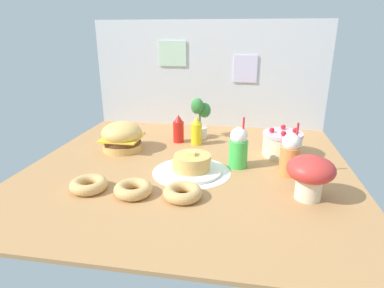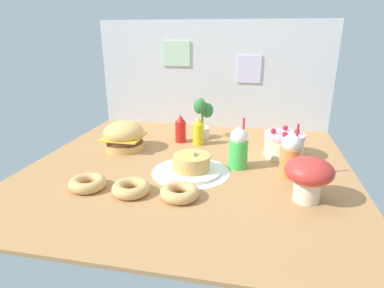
{
  "view_description": "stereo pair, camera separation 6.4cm",
  "coord_description": "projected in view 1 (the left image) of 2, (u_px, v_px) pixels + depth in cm",
  "views": [
    {
      "loc": [
        32.63,
        -179.99,
        78.09
      ],
      "look_at": [
        1.6,
        1.22,
        13.89
      ],
      "focal_mm": 29.92,
      "sensor_mm": 36.0,
      "label": 1
    },
    {
      "loc": [
        38.87,
        -178.81,
        78.09
      ],
      "look_at": [
        1.6,
        1.22,
        13.89
      ],
      "focal_mm": 29.92,
      "sensor_mm": 36.0,
      "label": 2
    }
  ],
  "objects": [
    {
      "name": "ground_plane",
      "position": [
        189.0,
        167.0,
        1.99
      ],
      "size": [
        195.41,
        188.04,
        2.0
      ],
      "primitive_type": "cube",
      "color": "#B27F4C"
    },
    {
      "name": "back_wall",
      "position": [
        208.0,
        75.0,
        2.71
      ],
      "size": [
        195.41,
        4.2,
        88.28
      ],
      "color": "silver",
      "rests_on": "ground_plane"
    },
    {
      "name": "doily_mat",
      "position": [
        191.0,
        172.0,
        1.89
      ],
      "size": [
        46.32,
        46.32,
        0.4
      ],
      "primitive_type": "cylinder",
      "color": "white",
      "rests_on": "ground_plane"
    },
    {
      "name": "burger",
      "position": [
        122.0,
        137.0,
        2.22
      ],
      "size": [
        27.92,
        27.92,
        20.13
      ],
      "color": "#DBA859",
      "rests_on": "ground_plane"
    },
    {
      "name": "pancake_stack",
      "position": [
        192.0,
        164.0,
        1.88
      ],
      "size": [
        35.79,
        35.79,
        12.53
      ],
      "color": "white",
      "rests_on": "doily_mat"
    },
    {
      "name": "layer_cake",
      "position": [
        282.0,
        144.0,
        2.13
      ],
      "size": [
        26.28,
        26.28,
        19.16
      ],
      "color": "beige",
      "rests_on": "ground_plane"
    },
    {
      "name": "ketchup_bottle",
      "position": [
        178.0,
        129.0,
        2.38
      ],
      "size": [
        8.0,
        8.0,
        21.06
      ],
      "color": "red",
      "rests_on": "ground_plane"
    },
    {
      "name": "mustard_bottle",
      "position": [
        196.0,
        132.0,
        2.33
      ],
      "size": [
        8.0,
        8.0,
        21.06
      ],
      "color": "yellow",
      "rests_on": "ground_plane"
    },
    {
      "name": "cream_soda_cup",
      "position": [
        238.0,
        148.0,
        1.93
      ],
      "size": [
        11.58,
        11.58,
        31.6
      ],
      "color": "green",
      "rests_on": "ground_plane"
    },
    {
      "name": "orange_float_cup",
      "position": [
        290.0,
        154.0,
        1.82
      ],
      "size": [
        11.58,
        11.58,
        31.57
      ],
      "color": "orange",
      "rests_on": "ground_plane"
    },
    {
      "name": "donut_pink_glaze",
      "position": [
        89.0,
        184.0,
        1.67
      ],
      "size": [
        19.58,
        19.58,
        5.9
      ],
      "color": "tan",
      "rests_on": "ground_plane"
    },
    {
      "name": "donut_chocolate",
      "position": [
        133.0,
        189.0,
        1.62
      ],
      "size": [
        19.58,
        19.58,
        5.9
      ],
      "color": "tan",
      "rests_on": "ground_plane"
    },
    {
      "name": "donut_vanilla",
      "position": [
        183.0,
        192.0,
        1.59
      ],
      "size": [
        19.58,
        19.58,
        5.9
      ],
      "color": "tan",
      "rests_on": "ground_plane"
    },
    {
      "name": "potted_plant",
      "position": [
        200.0,
        116.0,
        2.46
      ],
      "size": [
        15.71,
        12.38,
        32.11
      ],
      "color": "white",
      "rests_on": "ground_plane"
    },
    {
      "name": "mushroom_stool",
      "position": [
        310.0,
        173.0,
        1.55
      ],
      "size": [
        23.16,
        23.16,
        22.11
      ],
      "color": "beige",
      "rests_on": "ground_plane"
    }
  ]
}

